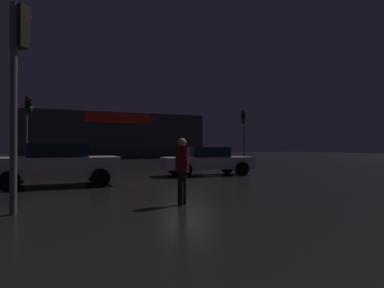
{
  "coord_description": "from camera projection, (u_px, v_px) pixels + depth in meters",
  "views": [
    {
      "loc": [
        -6.23,
        -14.64,
        1.44
      ],
      "look_at": [
        1.33,
        2.41,
        1.6
      ],
      "focal_mm": 29.98,
      "sensor_mm": 36.0,
      "label": 1
    }
  ],
  "objects": [
    {
      "name": "ground_plane",
      "position": [
        187.0,
        176.0,
        15.89
      ],
      "size": [
        120.0,
        120.0,
        0.0
      ],
      "primitive_type": "plane",
      "color": "black"
    },
    {
      "name": "traffic_signal_main",
      "position": [
        28.0,
        116.0,
        18.98
      ],
      "size": [
        0.43,
        0.42,
        4.42
      ],
      "color": "#595B60",
      "rests_on": "ground"
    },
    {
      "name": "bollard_kerb_a",
      "position": [
        215.0,
        158.0,
        26.34
      ],
      "size": [
        0.12,
        0.12,
        1.01
      ],
      "primitive_type": "cylinder",
      "color": "gold",
      "rests_on": "ground"
    },
    {
      "name": "traffic_signal_cross_right",
      "position": [
        18.0,
        65.0,
        6.89
      ],
      "size": [
        0.42,
        0.42,
        4.51
      ],
      "color": "#595B60",
      "rests_on": "ground"
    },
    {
      "name": "car_near",
      "position": [
        57.0,
        164.0,
        11.65
      ],
      "size": [
        4.31,
        2.11,
        1.57
      ],
      "color": "silver",
      "rests_on": "ground"
    },
    {
      "name": "pedestrian",
      "position": [
        182.0,
        166.0,
        7.93
      ],
      "size": [
        0.48,
        0.48,
        1.65
      ],
      "color": "black",
      "rests_on": "ground"
    },
    {
      "name": "traffic_signal_opposite",
      "position": [
        244.0,
        126.0,
        25.26
      ],
      "size": [
        0.43,
        0.41,
        4.25
      ],
      "color": "#595B60",
      "rests_on": "ground"
    },
    {
      "name": "store_building",
      "position": [
        113.0,
        136.0,
        41.1
      ],
      "size": [
        21.93,
        7.99,
        5.54
      ],
      "color": "#33383D",
      "rests_on": "ground"
    },
    {
      "name": "car_far",
      "position": [
        208.0,
        161.0,
        16.11
      ],
      "size": [
        4.63,
        2.15,
        1.43
      ],
      "color": "#B7B7BF",
      "rests_on": "ground"
    }
  ]
}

